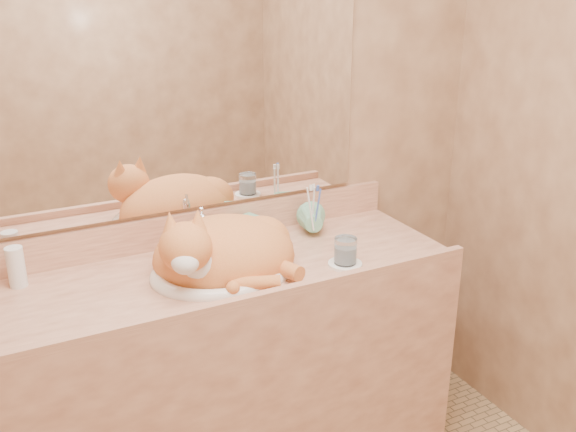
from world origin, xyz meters
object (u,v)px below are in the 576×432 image
cat (220,250)px  water_glass (345,251)px  toothbrush_cup (314,226)px  sink_basin (223,252)px  vanity_counter (224,379)px  soap_dispenser (265,221)px

cat → water_glass: bearing=-5.7°
toothbrush_cup → cat: bearing=-164.0°
sink_basin → cat: (-0.01, -0.00, 0.01)m
cat → vanity_counter: bearing=96.4°
soap_dispenser → water_glass: size_ratio=2.18×
sink_basin → toothbrush_cup: sink_basin is taller
soap_dispenser → cat: bearing=-168.1°
cat → toothbrush_cup: (0.41, 0.12, -0.03)m
water_glass → sink_basin: bearing=160.6°
vanity_counter → toothbrush_cup: 0.64m
vanity_counter → water_glass: water_glass is taller
sink_basin → cat: bearing=-176.8°
cat → soap_dispenser: bearing=44.3°
sink_basin → toothbrush_cup: 0.42m
vanity_counter → sink_basin: size_ratio=3.37×
sink_basin → cat: cat is taller
cat → soap_dispenser: (0.22, 0.14, 0.01)m
sink_basin → water_glass: size_ratio=5.30×
sink_basin → soap_dispenser: 0.26m
toothbrush_cup → water_glass: size_ratio=1.26×
vanity_counter → sink_basin: sink_basin is taller
water_glass → toothbrush_cup: bearing=85.6°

